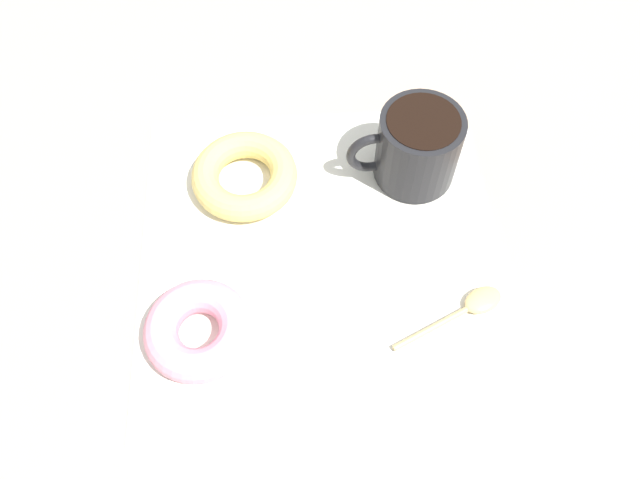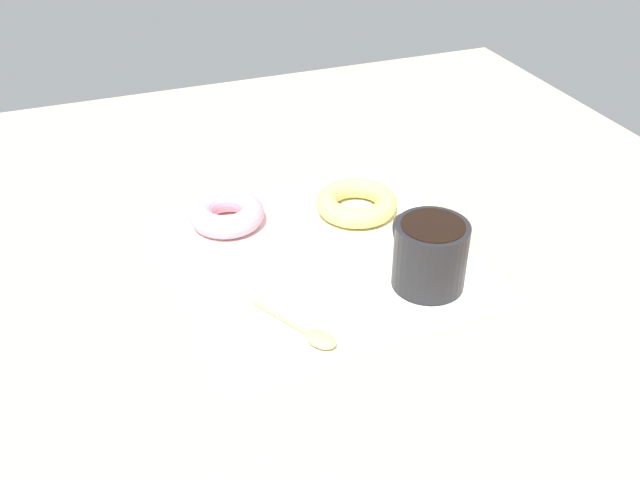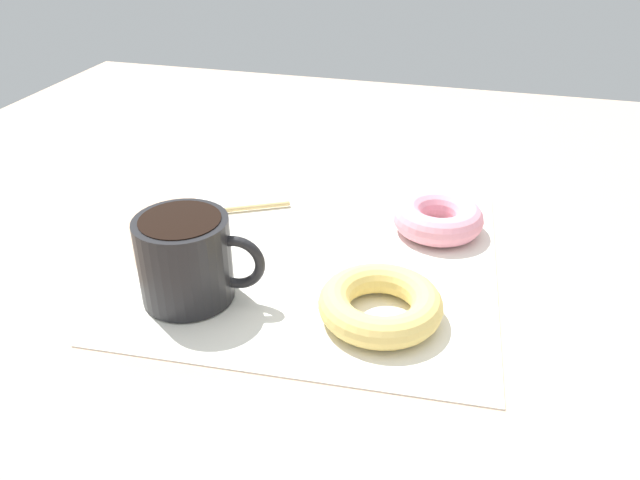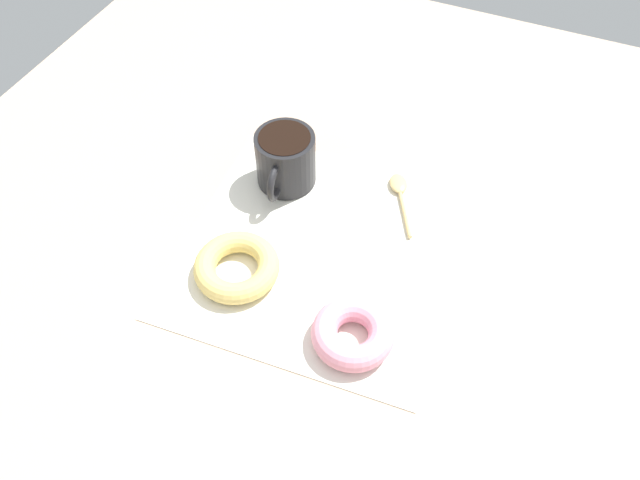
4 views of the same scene
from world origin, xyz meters
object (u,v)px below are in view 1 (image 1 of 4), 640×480
(donut_far, at_px, (199,330))
(spoon, at_px, (471,307))
(coffee_cup, at_px, (416,147))
(donut_near_cup, at_px, (245,176))

(donut_far, distance_m, spoon, 0.24)
(coffee_cup, height_order, donut_far, coffee_cup)
(donut_near_cup, relative_size, spoon, 0.99)
(coffee_cup, bearing_deg, spoon, 104.76)
(coffee_cup, distance_m, donut_far, 0.27)
(donut_far, relative_size, spoon, 0.89)
(donut_far, bearing_deg, spoon, -174.09)
(spoon, bearing_deg, donut_near_cup, -33.76)
(coffee_cup, height_order, donut_near_cup, coffee_cup)
(donut_near_cup, bearing_deg, spoon, 146.24)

